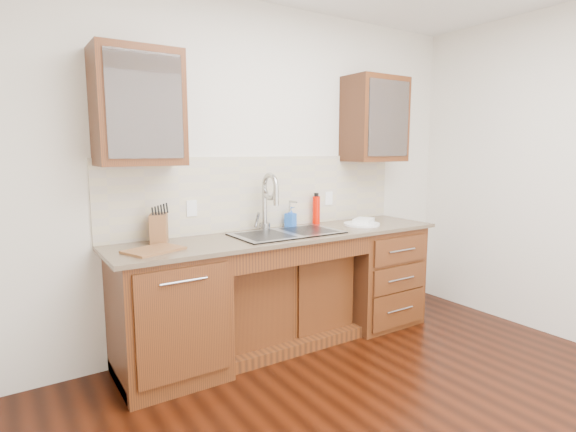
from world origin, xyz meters
TOP-DOWN VIEW (x-y plane):
  - wall_back at (0.00, 1.80)m, footprint 4.00×0.10m
  - base_cabinet_left at (-0.95, 1.44)m, footprint 0.70×0.62m
  - base_cabinet_center at (0.00, 1.53)m, footprint 1.20×0.44m
  - base_cabinet_right at (0.95, 1.44)m, footprint 0.70×0.62m
  - countertop at (0.00, 1.43)m, footprint 2.70×0.65m
  - backsplash at (0.00, 1.74)m, footprint 2.70×0.02m
  - sink at (0.00, 1.41)m, footprint 0.84×0.46m
  - faucet at (-0.07, 1.64)m, footprint 0.04×0.04m
  - filter_tap at (0.18, 1.65)m, footprint 0.02×0.02m
  - upper_cabinet_left at (-1.05, 1.58)m, footprint 0.55×0.34m
  - upper_cabinet_right at (1.05, 1.58)m, footprint 0.55×0.34m
  - outlet_left at (-0.65, 1.73)m, footprint 0.08×0.01m
  - outlet_right at (0.65, 1.73)m, footprint 0.08×0.01m
  - soap_bottle at (0.19, 1.65)m, footprint 0.10×0.10m
  - water_bottle at (0.47, 1.67)m, footprint 0.08×0.08m
  - plate at (0.76, 1.40)m, footprint 0.40×0.40m
  - dish_towel at (0.82, 1.44)m, footprint 0.25×0.23m
  - knife_block at (-0.94, 1.61)m, footprint 0.17×0.21m
  - cutting_board at (-1.05, 1.36)m, footprint 0.41×0.35m
  - cup_left_a at (-1.16, 1.58)m, footprint 0.12×0.12m
  - cup_left_b at (-0.92, 1.58)m, footprint 0.13×0.13m
  - cup_right_a at (1.01, 1.58)m, footprint 0.15×0.15m
  - cup_right_b at (1.18, 1.58)m, footprint 0.11×0.11m

SIDE VIEW (x-z plane):
  - base_cabinet_center at x=0.00m, z-range 0.00..0.70m
  - base_cabinet_left at x=-0.95m, z-range 0.00..0.88m
  - base_cabinet_right at x=0.95m, z-range 0.00..0.88m
  - sink at x=0.00m, z-range 0.73..0.92m
  - countertop at x=0.00m, z-range 0.88..0.91m
  - cutting_board at x=-1.05m, z-range 0.91..0.93m
  - plate at x=0.76m, z-range 0.91..0.93m
  - dish_towel at x=0.82m, z-range 0.93..0.96m
  - soap_bottle at x=0.19m, z-range 0.91..1.08m
  - knife_block at x=-0.94m, z-range 0.91..1.11m
  - filter_tap at x=0.18m, z-range 0.91..1.15m
  - water_bottle at x=0.47m, z-range 0.91..1.15m
  - faucet at x=-0.07m, z-range 0.91..1.31m
  - outlet_left at x=-0.65m, z-range 1.06..1.18m
  - outlet_right at x=0.65m, z-range 1.06..1.18m
  - backsplash at x=0.00m, z-range 0.91..1.50m
  - wall_back at x=0.00m, z-range 0.00..2.70m
  - cup_right_b at x=1.18m, z-range 1.72..1.82m
  - cup_left_b at x=-0.92m, z-range 1.72..1.82m
  - cup_right_a at x=1.01m, z-range 1.72..1.82m
  - cup_left_a at x=-1.16m, z-range 1.72..1.82m
  - upper_cabinet_left at x=-1.05m, z-range 1.45..2.20m
  - upper_cabinet_right at x=1.05m, z-range 1.45..2.20m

